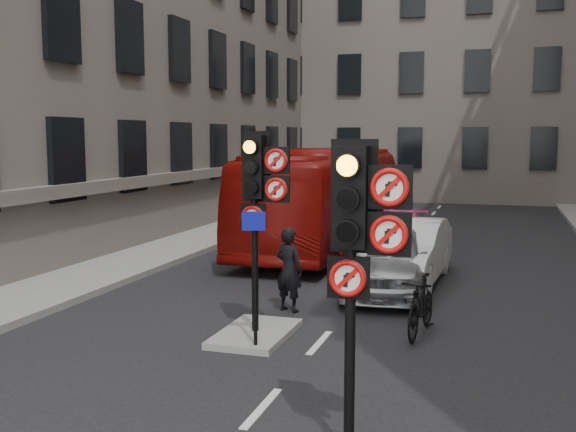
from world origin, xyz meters
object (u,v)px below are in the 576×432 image
Objects in this scene: signal_near at (359,231)px; car_pink at (398,234)px; car_white at (406,252)px; info_sign at (255,260)px; motorcycle at (421,306)px; motorcyclist at (289,269)px; car_silver at (387,259)px; signal_far at (259,188)px; bus_red at (326,197)px.

car_pink is at bearing 96.37° from signal_near.
info_sign reaches higher than car_white.
motorcycle is (0.86, -4.37, -0.24)m from car_white.
motorcyclist is 2.82m from info_sign.
signal_near is 0.77× the size of car_silver.
motorcycle is at bearing 88.29° from signal_near.
car_white is at bearing 94.32° from signal_near.
car_silver is at bearing 69.34° from signal_far.
car_pink is 2.81m from bus_red.
signal_near is at bearing -56.98° from signal_far.
motorcyclist is at bearing -116.25° from car_white.
motorcyclist reaches higher than car_pink.
motorcyclist is (-0.05, 1.91, -1.82)m from signal_far.
car_silver is 0.97× the size of car_white.
signal_near is 8.52m from car_silver.
signal_far is 2.04× the size of motorcyclist.
car_white is at bearing 58.05° from info_sign.
car_silver is 5.33m from info_sign.
signal_far is at bearing -114.91° from car_silver.
car_white is 1.13× the size of car_pink.
motorcyclist reaches higher than car_silver.
info_sign is (0.21, -0.81, -1.12)m from signal_far.
car_white is (-0.71, 9.38, -1.80)m from signal_near.
info_sign is (-2.54, -1.82, 1.03)m from motorcycle.
motorcycle is (4.14, -9.25, -1.06)m from bus_red.
bus_red reaches higher than info_sign.
car_pink is at bearing 83.33° from signal_far.
car_pink is at bearing 91.39° from car_silver.
car_silver is at bearing 57.85° from info_sign.
signal_far is 0.75× the size of car_white.
signal_near is 6.70m from motorcyclist.
info_sign is at bearing -137.41° from motorcycle.
car_silver reaches higher than car_pink.
signal_far reaches higher than bus_red.
signal_near is 9.58m from car_white.
signal_near is at bearing -82.76° from car_white.
motorcycle is (0.15, 5.01, -2.03)m from signal_near.
info_sign reaches higher than motorcycle.
car_silver is 2.63× the size of motorcyclist.
car_white is 6.47m from info_sign.
car_white is 3.98m from motorcyclist.
bus_red is at bearing 121.00° from motorcycle.
motorcyclist reaches higher than motorcycle.
signal_near reaches higher than car_pink.
signal_far reaches higher than info_sign.
car_pink is at bearing 108.00° from motorcycle.
signal_far is 4.95m from car_silver.
bus_red reaches higher than car_silver.
motorcycle is at bearing 20.12° from signal_far.
car_pink is 1.87× the size of info_sign.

